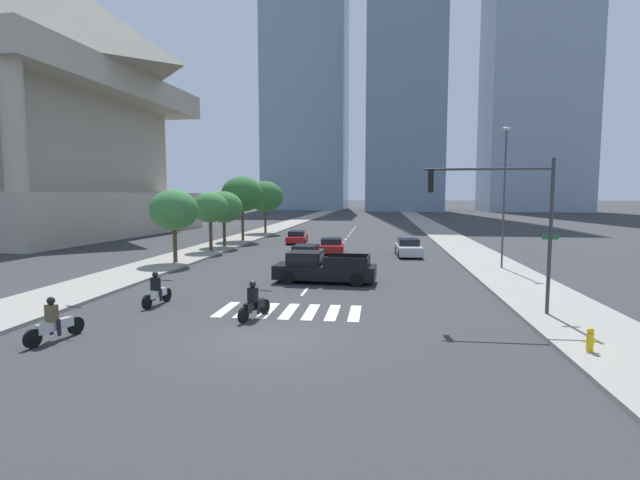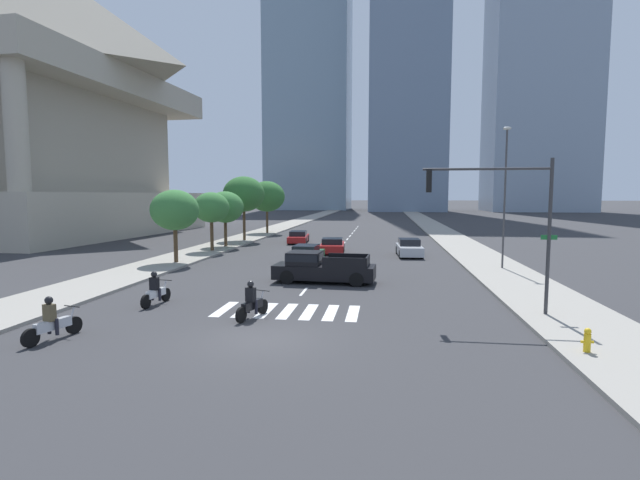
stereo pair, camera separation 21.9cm
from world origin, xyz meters
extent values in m
plane|color=#333335|center=(0.00, 0.00, 0.00)|extent=(800.00, 800.00, 0.00)
cube|color=gray|center=(11.10, 30.00, 0.07)|extent=(4.00, 260.00, 0.15)
cube|color=gray|center=(-11.10, 30.00, 0.07)|extent=(4.00, 260.00, 0.15)
cube|color=silver|center=(-2.70, 3.83, 0.00)|extent=(0.45, 2.66, 0.01)
cube|color=silver|center=(-1.80, 3.83, 0.00)|extent=(0.45, 2.66, 0.01)
cube|color=silver|center=(-0.90, 3.83, 0.00)|extent=(0.45, 2.66, 0.01)
cube|color=silver|center=(0.00, 3.83, 0.00)|extent=(0.45, 2.66, 0.01)
cube|color=silver|center=(0.90, 3.83, 0.00)|extent=(0.45, 2.66, 0.01)
cube|color=silver|center=(1.80, 3.83, 0.00)|extent=(0.45, 2.66, 0.01)
cube|color=silver|center=(2.70, 3.83, 0.00)|extent=(0.45, 2.66, 0.01)
cube|color=silver|center=(0.00, 7.83, 0.00)|extent=(0.14, 2.00, 0.01)
cube|color=silver|center=(0.00, 11.83, 0.00)|extent=(0.14, 2.00, 0.01)
cube|color=silver|center=(0.00, 15.83, 0.00)|extent=(0.14, 2.00, 0.01)
cube|color=silver|center=(0.00, 19.83, 0.00)|extent=(0.14, 2.00, 0.01)
cube|color=silver|center=(0.00, 23.83, 0.00)|extent=(0.14, 2.00, 0.01)
cube|color=silver|center=(0.00, 27.83, 0.00)|extent=(0.14, 2.00, 0.01)
cube|color=silver|center=(0.00, 31.83, 0.00)|extent=(0.14, 2.00, 0.01)
cube|color=silver|center=(0.00, 35.83, 0.00)|extent=(0.14, 2.00, 0.01)
cube|color=silver|center=(0.00, 39.83, 0.00)|extent=(0.14, 2.00, 0.01)
cube|color=silver|center=(0.00, 43.83, 0.00)|extent=(0.14, 2.00, 0.01)
cube|color=silver|center=(0.00, 47.83, 0.00)|extent=(0.14, 2.00, 0.01)
cube|color=silver|center=(0.00, 51.83, 0.00)|extent=(0.14, 2.00, 0.01)
cube|color=silver|center=(0.00, 55.83, 0.00)|extent=(0.14, 2.00, 0.01)
cylinder|color=black|center=(-6.66, -0.27, 0.30)|extent=(0.26, 0.61, 0.60)
cylinder|color=black|center=(-7.06, -1.82, 0.30)|extent=(0.26, 0.61, 0.60)
cube|color=#B7BABF|center=(-6.86, -1.05, 0.52)|extent=(0.53, 1.30, 0.32)
cylinder|color=#B2B2B7|center=(-6.68, -0.37, 0.60)|extent=(0.14, 0.32, 0.67)
cylinder|color=black|center=(-6.67, -0.32, 0.97)|extent=(0.69, 0.21, 0.04)
cube|color=brown|center=(-6.88, -1.14, 0.96)|extent=(0.41, 0.32, 0.55)
sphere|color=black|center=(-6.88, -1.14, 1.36)|extent=(0.26, 0.26, 0.26)
cylinder|color=black|center=(-7.03, -1.00, 0.47)|extent=(0.15, 0.15, 0.55)
cylinder|color=black|center=(-6.68, -1.09, 0.47)|extent=(0.15, 0.15, 0.55)
cylinder|color=black|center=(-5.81, 4.91, 0.30)|extent=(0.19, 0.61, 0.60)
cylinder|color=black|center=(-5.99, 3.43, 0.30)|extent=(0.19, 0.61, 0.60)
cube|color=silver|center=(-5.90, 4.17, 0.52)|extent=(0.36, 1.21, 0.32)
cylinder|color=#B2B2B7|center=(-5.82, 4.81, 0.60)|extent=(0.10, 0.32, 0.67)
cylinder|color=black|center=(-5.81, 4.86, 0.97)|extent=(0.70, 0.12, 0.04)
cube|color=black|center=(-5.91, 4.07, 0.96)|extent=(0.39, 0.28, 0.55)
sphere|color=black|center=(-5.91, 4.07, 1.36)|extent=(0.26, 0.26, 0.26)
cylinder|color=black|center=(-6.07, 4.19, 0.47)|extent=(0.13, 0.13, 0.55)
cylinder|color=black|center=(-5.72, 4.15, 0.47)|extent=(0.13, 0.13, 0.55)
cylinder|color=black|center=(-0.89, 3.25, 0.30)|extent=(0.30, 0.61, 0.60)
cylinder|color=black|center=(-1.35, 1.84, 0.30)|extent=(0.30, 0.61, 0.60)
cube|color=black|center=(-1.12, 2.54, 0.52)|extent=(0.58, 1.20, 0.32)
cylinder|color=#B2B2B7|center=(-0.92, 3.15, 0.60)|extent=(0.16, 0.32, 0.67)
cylinder|color=black|center=(-0.90, 3.20, 0.97)|extent=(0.68, 0.25, 0.04)
cube|color=black|center=(-1.15, 2.45, 0.96)|extent=(0.42, 0.34, 0.55)
sphere|color=black|center=(-1.15, 2.45, 1.36)|extent=(0.26, 0.26, 0.26)
cylinder|color=black|center=(-1.29, 2.60, 0.47)|extent=(0.15, 0.15, 0.55)
cylinder|color=black|center=(-0.95, 2.49, 0.47)|extent=(0.15, 0.15, 0.55)
cube|color=black|center=(0.71, 10.39, 0.59)|extent=(5.60, 2.25, 0.75)
cube|color=black|center=(-0.39, 10.45, 1.32)|extent=(1.86, 1.87, 0.70)
cube|color=black|center=(-0.39, 10.45, 1.40)|extent=(1.88, 1.91, 0.39)
cube|color=black|center=(1.86, 9.39, 1.25)|extent=(2.31, 0.22, 0.55)
cube|color=black|center=(1.97, 11.24, 1.25)|extent=(2.31, 0.22, 0.55)
cube|color=black|center=(3.06, 10.24, 1.25)|extent=(0.19, 1.85, 0.55)
cylinder|color=black|center=(-1.21, 9.64, 0.38)|extent=(0.77, 0.30, 0.76)
cylinder|color=black|center=(-1.11, 11.35, 0.38)|extent=(0.77, 0.30, 0.76)
cylinder|color=black|center=(2.52, 9.42, 0.38)|extent=(0.77, 0.30, 0.76)
cylinder|color=black|center=(2.62, 11.13, 0.38)|extent=(0.77, 0.30, 0.76)
cube|color=maroon|center=(-0.30, 23.73, 0.47)|extent=(2.18, 4.62, 0.61)
cube|color=black|center=(-0.28, 23.51, 1.00)|extent=(1.79, 2.13, 0.45)
cylinder|color=black|center=(-1.25, 25.20, 0.32)|extent=(0.26, 0.65, 0.64)
cylinder|color=black|center=(0.45, 25.32, 0.32)|extent=(0.26, 0.65, 0.64)
cylinder|color=black|center=(-1.05, 22.15, 0.32)|extent=(0.26, 0.65, 0.64)
cylinder|color=black|center=(0.66, 22.26, 0.32)|extent=(0.26, 0.65, 0.64)
cube|color=maroon|center=(-4.56, 31.42, 0.44)|extent=(2.16, 4.88, 0.56)
cube|color=black|center=(-4.54, 31.18, 0.96)|extent=(1.74, 2.26, 0.47)
cylinder|color=black|center=(-5.49, 32.96, 0.32)|extent=(0.27, 0.66, 0.64)
cylinder|color=black|center=(-3.88, 33.09, 0.32)|extent=(0.27, 0.66, 0.64)
cylinder|color=black|center=(-5.23, 29.75, 0.32)|extent=(0.27, 0.66, 0.64)
cylinder|color=black|center=(-3.62, 29.88, 0.32)|extent=(0.27, 0.66, 0.64)
cube|color=#1E6038|center=(-1.52, 18.01, 0.44)|extent=(2.02, 4.75, 0.55)
cube|color=black|center=(-1.53, 17.78, 0.98)|extent=(1.68, 2.17, 0.54)
cylinder|color=black|center=(-2.25, 19.63, 0.32)|extent=(0.25, 0.65, 0.64)
cylinder|color=black|center=(-0.63, 19.55, 0.32)|extent=(0.25, 0.65, 0.64)
cylinder|color=black|center=(-2.40, 16.46, 0.32)|extent=(0.25, 0.65, 0.64)
cylinder|color=black|center=(-0.78, 16.39, 0.32)|extent=(0.25, 0.65, 0.64)
cube|color=#B7BABF|center=(5.88, 22.34, 0.50)|extent=(2.00, 4.32, 0.69)
cube|color=black|center=(5.87, 22.56, 1.10)|extent=(1.66, 1.99, 0.50)
cylinder|color=black|center=(6.76, 20.95, 0.32)|extent=(0.25, 0.65, 0.64)
cylinder|color=black|center=(5.16, 20.86, 0.32)|extent=(0.25, 0.65, 0.64)
cylinder|color=black|center=(6.60, 23.82, 0.32)|extent=(0.25, 0.65, 0.64)
cylinder|color=black|center=(5.01, 23.74, 0.32)|extent=(0.25, 0.65, 0.64)
cylinder|color=gold|center=(9.90, -0.40, 0.43)|extent=(0.20, 0.20, 0.55)
sphere|color=gold|center=(9.90, -0.40, 0.77)|extent=(0.20, 0.20, 0.20)
cylinder|color=gold|center=(10.03, -0.40, 0.45)|extent=(0.10, 0.08, 0.08)
cylinder|color=gold|center=(9.77, -0.40, 0.45)|extent=(0.10, 0.08, 0.08)
cylinder|color=#333335|center=(10.20, 4.17, 3.16)|extent=(0.14, 0.14, 6.02)
cylinder|color=#333335|center=(7.79, 4.17, 5.77)|extent=(4.81, 0.10, 0.10)
cube|color=black|center=(5.63, 4.17, 5.32)|extent=(0.20, 0.28, 0.90)
sphere|color=red|center=(5.63, 4.17, 5.62)|extent=(0.18, 0.18, 0.18)
sphere|color=orange|center=(5.63, 4.17, 5.32)|extent=(0.18, 0.18, 0.18)
sphere|color=green|center=(5.63, 4.17, 5.02)|extent=(0.18, 0.18, 0.18)
cube|color=#19662D|center=(10.20, 4.17, 3.15)|extent=(0.60, 0.04, 0.18)
cylinder|color=#3F3F42|center=(11.40, 16.14, 4.46)|extent=(0.12, 0.12, 8.63)
ellipsoid|color=beige|center=(11.40, 16.14, 8.88)|extent=(0.50, 0.24, 0.20)
cylinder|color=#4C3823|center=(-10.30, 15.79, 1.29)|extent=(0.28, 0.28, 2.29)
ellipsoid|color=#387538|center=(-10.30, 15.79, 3.74)|extent=(3.26, 3.26, 2.77)
cylinder|color=#4C3823|center=(-10.30, 22.71, 1.36)|extent=(0.28, 0.28, 2.41)
ellipsoid|color=#387538|center=(-10.30, 22.71, 3.74)|extent=(2.95, 2.95, 2.51)
cylinder|color=#4C3823|center=(-10.30, 26.15, 1.25)|extent=(0.28, 0.28, 2.21)
ellipsoid|color=#387538|center=(-10.30, 26.15, 3.68)|extent=(3.31, 3.31, 2.82)
cylinder|color=#4C3823|center=(-10.30, 31.94, 1.66)|extent=(0.28, 0.28, 3.02)
ellipsoid|color=#2D662D|center=(-10.30, 31.94, 4.85)|extent=(4.21, 4.21, 3.58)
cylinder|color=#4C3823|center=(-10.30, 41.54, 1.49)|extent=(0.28, 0.28, 2.69)
ellipsoid|color=#2D662D|center=(-10.30, 41.54, 4.58)|extent=(4.36, 4.36, 3.71)
cube|color=#B2A893|center=(-40.07, 37.10, 2.51)|extent=(34.94, 34.94, 5.02)
cube|color=#A49A88|center=(-40.07, 37.10, 10.41)|extent=(27.25, 27.25, 10.77)
cylinder|color=#B2A893|center=(-26.47, 21.25, 10.41)|extent=(1.80, 1.80, 10.77)
cube|color=#B2A893|center=(-40.07, 37.10, 17.29)|extent=(34.94, 34.94, 3.00)
pyramid|color=#9D9482|center=(-40.07, 37.10, 26.65)|extent=(33.54, 33.54, 15.71)
cube|color=#7A93A8|center=(-20.62, 141.04, 45.46)|extent=(25.95, 24.15, 90.92)
camera|label=1|loc=(3.68, -14.97, 4.78)|focal=26.57mm
camera|label=2|loc=(3.90, -14.94, 4.78)|focal=26.57mm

